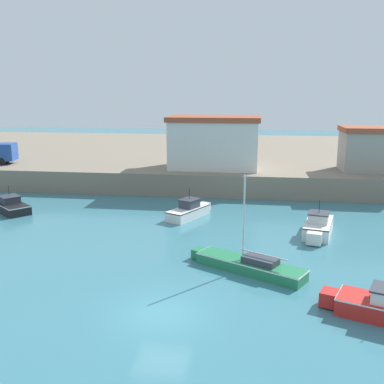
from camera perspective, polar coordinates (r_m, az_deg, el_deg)
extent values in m
plane|color=teal|center=(21.24, -3.87, -15.10)|extent=(200.00, 200.00, 0.00)
cube|color=gray|center=(61.78, 4.03, 4.50)|extent=(120.00, 40.00, 2.17)
cube|color=white|center=(35.80, -0.52, -2.66)|extent=(3.21, 4.31, 0.80)
cube|color=white|center=(37.69, 1.57, -1.88)|extent=(1.06, 0.99, 0.68)
cube|color=black|center=(35.70, -0.52, -2.11)|extent=(3.25, 4.36, 0.07)
cube|color=#333842|center=(35.78, -0.33, -1.50)|extent=(1.67, 1.79, 0.62)
cube|color=#2D333D|center=(35.69, -0.33, -0.95)|extent=(1.79, 1.93, 0.08)
cylinder|color=black|center=(35.58, -0.34, -0.18)|extent=(0.04, 0.04, 0.90)
cube|color=#237A4C|center=(25.64, 7.37, -9.34)|extent=(6.26, 4.35, 0.64)
cube|color=#237A4C|center=(27.38, 0.93, -7.77)|extent=(0.97, 1.03, 0.54)
cube|color=white|center=(25.53, 7.39, -8.76)|extent=(6.32, 4.40, 0.07)
cylinder|color=silver|center=(24.97, 6.60, -3.27)|extent=(0.10, 0.10, 4.84)
cylinder|color=silver|center=(24.98, 9.03, -7.86)|extent=(2.53, 1.45, 0.08)
cube|color=#333842|center=(25.18, 8.68, -8.58)|extent=(2.16, 1.82, 0.36)
cube|color=black|center=(40.44, -21.99, -1.84)|extent=(4.38, 4.12, 0.75)
cube|color=black|center=(42.76, -23.15, -1.18)|extent=(1.27, 1.29, 0.64)
cube|color=white|center=(40.36, -22.02, -1.37)|extent=(4.43, 4.16, 0.07)
cube|color=#333842|center=(40.49, -22.16, -0.92)|extent=(2.01, 1.99, 0.51)
cube|color=#2D333D|center=(40.43, -22.20, -0.51)|extent=(2.16, 2.15, 0.08)
cylinder|color=black|center=(40.33, -22.25, 0.17)|extent=(0.04, 0.04, 0.90)
cube|color=white|center=(32.98, 15.74, -4.39)|extent=(2.67, 4.46, 0.93)
cube|color=white|center=(30.62, 15.27, -5.69)|extent=(1.11, 0.98, 0.79)
cube|color=black|center=(32.86, 15.79, -3.68)|extent=(2.69, 4.50, 0.07)
cube|color=silver|center=(32.56, 15.79, -3.18)|extent=(1.61, 1.72, 0.63)
cube|color=#2D333D|center=(32.47, 15.82, -2.58)|extent=(1.72, 1.87, 0.08)
cylinder|color=black|center=(32.35, 15.88, -1.75)|extent=(0.04, 0.04, 0.90)
cube|color=red|center=(22.60, 17.09, -12.71)|extent=(1.11, 1.21, 0.70)
cube|color=gray|center=(47.73, 22.42, 4.77)|extent=(6.71, 4.21, 3.82)
cube|color=#9E472D|center=(47.52, 22.64, 7.34)|extent=(7.05, 4.42, 0.50)
cube|color=silver|center=(45.90, 2.81, 6.02)|extent=(8.77, 5.37, 4.74)
cube|color=#9E472D|center=(45.67, 2.84, 9.28)|extent=(9.21, 5.64, 0.50)
cube|color=#234793|center=(52.80, -23.21, 4.71)|extent=(3.52, 2.64, 1.80)
cylinder|color=black|center=(51.90, -23.07, 3.60)|extent=(0.84, 0.42, 0.80)
cylinder|color=black|center=(53.66, -22.38, 3.92)|extent=(0.84, 0.42, 0.80)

